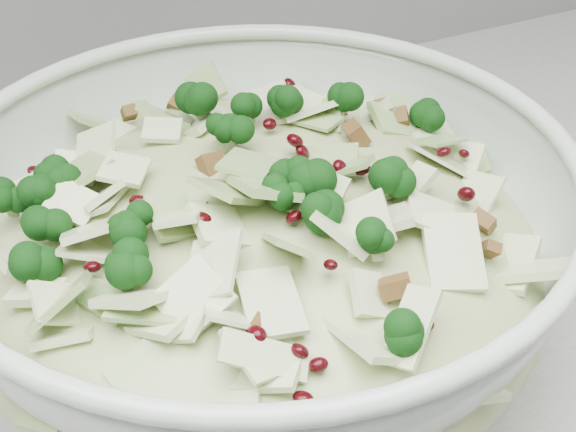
% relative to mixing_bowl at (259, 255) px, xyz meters
% --- Properties ---
extents(mixing_bowl, '(0.46, 0.46, 0.15)m').
position_rel_mixing_bowl_xyz_m(mixing_bowl, '(0.00, 0.00, 0.00)').
color(mixing_bowl, silver).
rests_on(mixing_bowl, counter).
extents(salad, '(0.39, 0.39, 0.15)m').
position_rel_mixing_bowl_xyz_m(salad, '(0.00, 0.00, 0.02)').
color(salad, tan).
rests_on(salad, mixing_bowl).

